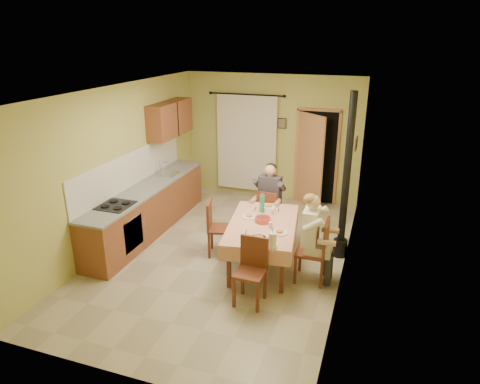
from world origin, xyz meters
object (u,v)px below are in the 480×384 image
at_px(chair_far, 269,222).
at_px(chair_near, 250,284).
at_px(stove_flue, 344,200).
at_px(man_right, 313,228).
at_px(chair_left, 220,238).
at_px(chair_right, 312,263).
at_px(dining_table, 262,244).
at_px(man_far, 269,192).

xyz_separation_m(chair_far, chair_near, (0.31, -2.13, 0.00)).
relative_size(chair_far, stove_flue, 0.33).
bearing_deg(man_right, chair_left, 78.27).
xyz_separation_m(chair_near, chair_left, (-0.93, 1.20, 0.00)).
bearing_deg(chair_right, chair_near, 140.13).
height_order(dining_table, man_right, man_right).
bearing_deg(chair_near, chair_right, -127.63).
bearing_deg(dining_table, stove_flue, 23.68).
bearing_deg(man_right, chair_far, 38.36).
bearing_deg(chair_right, stove_flue, -20.47).
bearing_deg(chair_far, dining_table, -77.65).
distance_m(chair_far, stove_flue, 1.59).
xyz_separation_m(chair_near, man_right, (0.70, 0.88, 0.59)).
distance_m(chair_right, stove_flue, 1.23).
xyz_separation_m(chair_far, stove_flue, (1.37, -0.33, 0.74)).
height_order(dining_table, chair_near, chair_near).
distance_m(chair_far, man_far, 0.59).
bearing_deg(man_right, man_far, 38.07).
height_order(chair_right, man_right, man_right).
bearing_deg(chair_far, chair_right, -47.88).
relative_size(dining_table, stove_flue, 0.68).
height_order(chair_far, chair_left, chair_left).
bearing_deg(chair_left, stove_flue, 91.85).
xyz_separation_m(dining_table, stove_flue, (1.19, 0.74, 0.64)).
distance_m(chair_near, man_right, 1.27).
xyz_separation_m(dining_table, man_far, (-0.18, 1.09, 0.50)).
distance_m(man_right, stove_flue, 1.00).
bearing_deg(chair_near, chair_far, -79.94).
relative_size(chair_right, man_far, 0.73).
bearing_deg(chair_far, man_right, -48.31).
height_order(chair_left, stove_flue, stove_flue).
bearing_deg(chair_right, man_far, 38.49).
bearing_deg(chair_right, chair_left, 78.38).
xyz_separation_m(chair_left, man_right, (1.63, -0.32, 0.59)).
height_order(chair_right, stove_flue, stove_flue).
height_order(dining_table, stove_flue, stove_flue).
relative_size(chair_right, stove_flue, 0.36).
relative_size(chair_left, man_far, 0.70).
distance_m(chair_right, man_right, 0.59).
bearing_deg(man_far, chair_left, -120.28).
relative_size(man_far, stove_flue, 0.50).
height_order(man_far, man_right, same).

